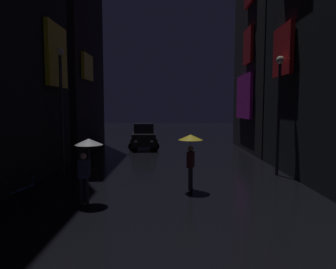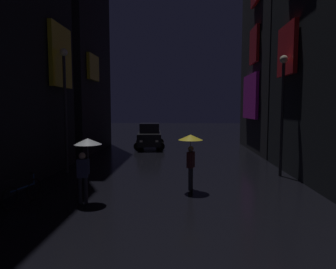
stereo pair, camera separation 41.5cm
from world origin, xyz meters
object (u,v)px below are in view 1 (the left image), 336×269
(pedestrian_foreground_left_yellow, at_px, (191,146))
(car_distant, at_px, (144,136))
(streetlamp_right_far, at_px, (279,101))
(bicycle_parked_at_storefront, at_px, (22,194))
(pedestrian_foreground_right_clear, at_px, (87,153))
(streetlamp_left_far, at_px, (61,96))

(pedestrian_foreground_left_yellow, xyz_separation_m, car_distant, (-2.83, 11.65, -0.74))
(pedestrian_foreground_left_yellow, distance_m, streetlamp_right_far, 5.20)
(pedestrian_foreground_left_yellow, bearing_deg, car_distant, 103.66)
(bicycle_parked_at_storefront, height_order, car_distant, car_distant)
(pedestrian_foreground_right_clear, bearing_deg, streetlamp_right_far, 29.09)
(pedestrian_foreground_left_yellow, height_order, bicycle_parked_at_storefront, pedestrian_foreground_left_yellow)
(pedestrian_foreground_left_yellow, height_order, streetlamp_left_far, streetlamp_left_far)
(pedestrian_foreground_left_yellow, xyz_separation_m, bicycle_parked_at_storefront, (-5.44, -1.86, -1.28))
(pedestrian_foreground_right_clear, relative_size, streetlamp_right_far, 0.39)
(pedestrian_foreground_right_clear, xyz_separation_m, streetlamp_right_far, (7.58, 4.22, 1.72))
(pedestrian_foreground_right_clear, xyz_separation_m, car_distant, (0.59, 13.25, -0.74))
(pedestrian_foreground_left_yellow, relative_size, bicycle_parked_at_storefront, 1.18)
(streetlamp_right_far, bearing_deg, bicycle_parked_at_storefront, -155.02)
(streetlamp_left_far, distance_m, streetlamp_right_far, 10.01)
(pedestrian_foreground_right_clear, relative_size, bicycle_parked_at_storefront, 1.18)
(pedestrian_foreground_left_yellow, relative_size, streetlamp_right_far, 0.39)
(pedestrian_foreground_left_yellow, bearing_deg, streetlamp_left_far, 153.96)
(car_distant, distance_m, streetlamp_left_far, 9.68)
(car_distant, bearing_deg, bicycle_parked_at_storefront, -100.94)
(pedestrian_foreground_right_clear, relative_size, pedestrian_foreground_left_yellow, 1.00)
(car_distant, xyz_separation_m, streetlamp_left_far, (-3.01, -8.79, 2.71))
(pedestrian_foreground_right_clear, bearing_deg, bicycle_parked_at_storefront, -172.86)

